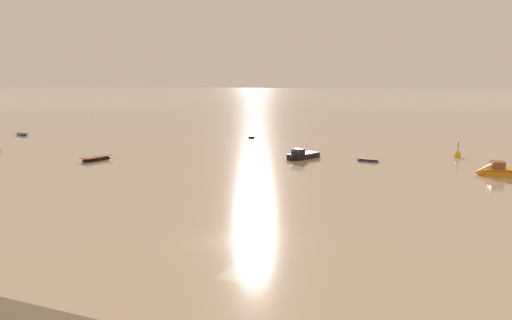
# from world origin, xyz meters

# --- Properties ---
(ground_plane) EXTENTS (800.00, 800.00, 0.00)m
(ground_plane) POSITION_xyz_m (0.00, 0.00, 0.00)
(ground_plane) COLOR tan
(motorboat_moored_1) EXTENTS (6.70, 3.45, 2.43)m
(motorboat_moored_1) POSITION_xyz_m (17.94, 31.78, 0.37)
(motorboat_moored_1) COLOR orange
(motorboat_moored_1) RESTS_ON ground
(rowboat_moored_0) EXTENTS (3.06, 1.42, 0.47)m
(rowboat_moored_0) POSITION_xyz_m (2.44, 35.46, 0.13)
(rowboat_moored_0) COLOR navy
(rowboat_moored_0) RESTS_ON ground
(motorboat_moored_3) EXTENTS (3.89, 5.96, 2.14)m
(motorboat_moored_3) POSITION_xyz_m (-6.45, 33.60, 0.32)
(motorboat_moored_3) COLOR black
(motorboat_moored_3) RESTS_ON ground
(rowboat_moored_1) EXTENTS (2.46, 4.70, 0.71)m
(rowboat_moored_1) POSITION_xyz_m (-31.24, 22.16, 0.19)
(rowboat_moored_1) COLOR black
(rowboat_moored_1) RESTS_ON ground
(rowboat_moored_2) EXTENTS (3.71, 2.15, 0.56)m
(rowboat_moored_2) POSITION_xyz_m (-63.39, 39.00, 0.15)
(rowboat_moored_2) COLOR #197084
(rowboat_moored_2) RESTS_ON ground
(rowboat_moored_3) EXTENTS (2.26, 3.34, 0.50)m
(rowboat_moored_3) POSITION_xyz_m (-21.82, 52.87, 0.14)
(rowboat_moored_3) COLOR black
(rowboat_moored_3) RESTS_ON ground
(channel_buoy) EXTENTS (0.90, 0.90, 2.30)m
(channel_buoy) POSITION_xyz_m (13.38, 43.63, 0.46)
(channel_buoy) COLOR gold
(channel_buoy) RESTS_ON ground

